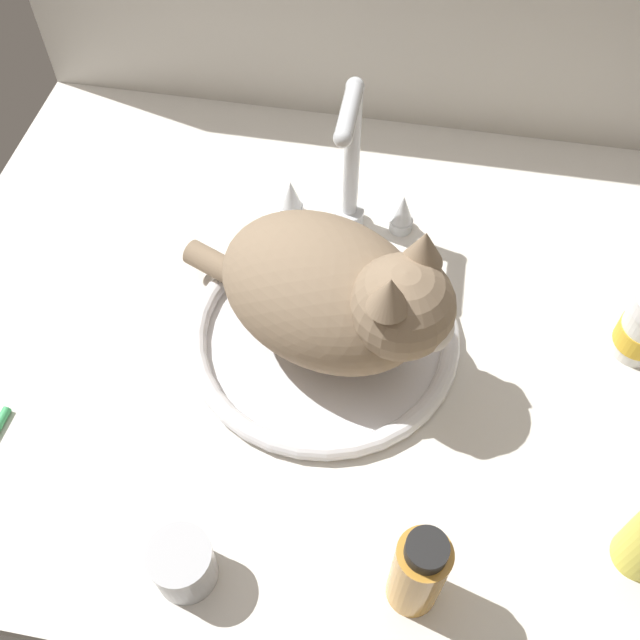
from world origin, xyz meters
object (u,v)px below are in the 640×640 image
at_px(sink_basin, 320,334).
at_px(amber_bottle, 418,572).
at_px(faucet, 347,176).
at_px(metal_jar, 183,564).
at_px(cat, 337,295).

height_order(sink_basin, amber_bottle, amber_bottle).
relative_size(faucet, metal_jar, 3.67).
xyz_separation_m(sink_basin, cat, (0.02, -0.01, 0.09)).
height_order(sink_basin, cat, cat).
bearing_deg(amber_bottle, cat, 114.23).
bearing_deg(amber_bottle, faucet, 106.82).
distance_m(cat, metal_jar, 0.32).
distance_m(sink_basin, faucet, 0.21).
height_order(cat, amber_bottle, cat).
xyz_separation_m(cat, metal_jar, (-0.10, -0.29, -0.07)).
bearing_deg(cat, faucet, 95.82).
distance_m(faucet, metal_jar, 0.50).
bearing_deg(faucet, amber_bottle, -73.18).
xyz_separation_m(amber_bottle, metal_jar, (-0.22, -0.02, -0.03)).
bearing_deg(sink_basin, faucet, 90.00).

